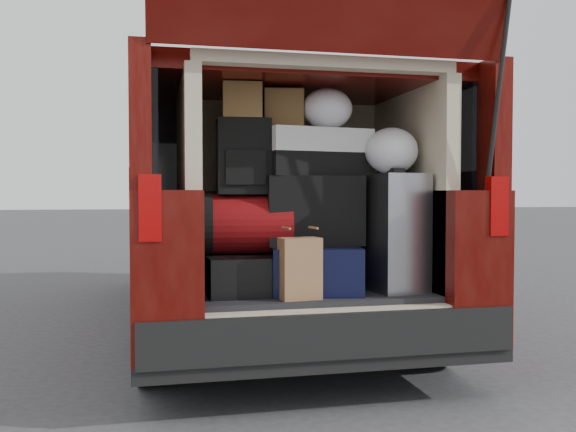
# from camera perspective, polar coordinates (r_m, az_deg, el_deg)

# --- Properties ---
(ground) EXTENTS (80.00, 80.00, 0.00)m
(ground) POSITION_cam_1_polar(r_m,az_deg,el_deg) (3.41, 2.65, -16.42)
(ground) COLOR #343436
(ground) RESTS_ON ground
(minivan) EXTENTS (1.90, 5.35, 2.77)m
(minivan) POSITION_cam_1_polar(r_m,az_deg,el_deg) (5.05, -2.82, 0.15)
(minivan) COLOR black
(minivan) RESTS_ON ground
(load_floor) EXTENTS (1.24, 1.05, 0.55)m
(load_floor) POSITION_cam_1_polar(r_m,az_deg,el_deg) (3.59, 1.50, -10.90)
(load_floor) COLOR black
(load_floor) RESTS_ON ground
(black_hardshell) EXTENTS (0.39, 0.53, 0.20)m
(black_hardshell) POSITION_cam_1_polar(r_m,az_deg,el_deg) (3.32, -4.63, -5.36)
(black_hardshell) COLOR black
(black_hardshell) RESTS_ON load_floor
(navy_hardshell) EXTENTS (0.56, 0.64, 0.25)m
(navy_hardshell) POSITION_cam_1_polar(r_m,az_deg,el_deg) (3.38, 2.47, -4.84)
(navy_hardshell) COLOR black
(navy_hardshell) RESTS_ON load_floor
(silver_roller) EXTENTS (0.32, 0.46, 0.64)m
(silver_roller) POSITION_cam_1_polar(r_m,az_deg,el_deg) (3.42, 9.52, -1.48)
(silver_roller) COLOR silver
(silver_roller) RESTS_ON load_floor
(kraft_bag) EXTENTS (0.21, 0.15, 0.31)m
(kraft_bag) POSITION_cam_1_polar(r_m,az_deg,el_deg) (3.09, 1.12, -4.92)
(kraft_bag) COLOR #986944
(kraft_bag) RESTS_ON load_floor
(red_duffel) EXTENTS (0.52, 0.36, 0.33)m
(red_duffel) POSITION_cam_1_polar(r_m,az_deg,el_deg) (3.34, -4.10, -0.76)
(red_duffel) COLOR maroon
(red_duffel) RESTS_ON black_hardshell
(black_soft_case) EXTENTS (0.54, 0.34, 0.38)m
(black_soft_case) POSITION_cam_1_polar(r_m,az_deg,el_deg) (3.40, 2.26, 0.53)
(black_soft_case) COLOR black
(black_soft_case) RESTS_ON navy_hardshell
(backpack) EXTENTS (0.29, 0.18, 0.41)m
(backpack) POSITION_cam_1_polar(r_m,az_deg,el_deg) (3.32, -4.19, 5.56)
(backpack) COLOR black
(backpack) RESTS_ON red_duffel
(twotone_duffel) EXTENTS (0.63, 0.39, 0.26)m
(twotone_duffel) POSITION_cam_1_polar(r_m,az_deg,el_deg) (3.45, 2.59, 5.90)
(twotone_duffel) COLOR white
(twotone_duffel) RESTS_ON black_soft_case
(grocery_sack_lower) EXTENTS (0.22, 0.19, 0.19)m
(grocery_sack_lower) POSITION_cam_1_polar(r_m,az_deg,el_deg) (3.34, -4.32, 10.66)
(grocery_sack_lower) COLOR brown
(grocery_sack_lower) RESTS_ON backpack
(grocery_sack_upper) EXTENTS (0.24, 0.20, 0.22)m
(grocery_sack_upper) POSITION_cam_1_polar(r_m,az_deg,el_deg) (3.46, -0.46, 9.89)
(grocery_sack_upper) COLOR brown
(grocery_sack_upper) RESTS_ON twotone_duffel
(plastic_bag_center) EXTENTS (0.33, 0.31, 0.23)m
(plastic_bag_center) POSITION_cam_1_polar(r_m,az_deg,el_deg) (3.46, 3.69, 9.98)
(plastic_bag_center) COLOR white
(plastic_bag_center) RESTS_ON twotone_duffel
(plastic_bag_right) EXTENTS (0.32, 0.31, 0.26)m
(plastic_bag_right) POSITION_cam_1_polar(r_m,az_deg,el_deg) (3.44, 9.65, 6.02)
(plastic_bag_right) COLOR white
(plastic_bag_right) RESTS_ON silver_roller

